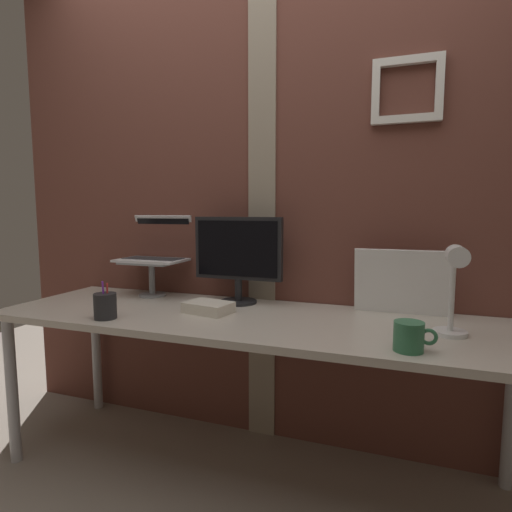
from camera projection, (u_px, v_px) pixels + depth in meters
ground_plane at (244, 472)px, 1.85m from camera, size 6.00×6.00×0.00m
brick_wall_back at (272, 182)px, 2.08m from camera, size 3.03×0.16×2.65m
desk at (248, 330)px, 1.77m from camera, size 2.26×0.68×0.73m
monitor at (238, 253)px, 1.99m from camera, size 0.44×0.18×0.42m
laptop_stand at (152, 272)px, 2.17m from camera, size 0.28×0.22×0.19m
laptop at (159, 247)px, 2.23m from camera, size 0.35×0.30×0.24m
whiteboard_panel at (402, 282)px, 1.78m from camera, size 0.40×0.07×0.29m
desk_lamp at (454, 281)px, 1.43m from camera, size 0.12×0.20×0.34m
pen_cup at (105, 306)px, 1.72m from camera, size 0.09×0.09×0.16m
coffee_mug at (409, 336)px, 1.32m from camera, size 0.14×0.10×0.10m
paper_clutter_stack at (209, 307)px, 1.83m from camera, size 0.22×0.18×0.05m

